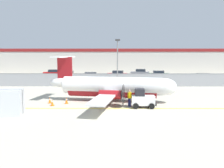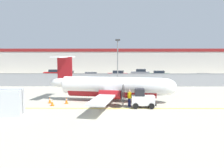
{
  "view_description": "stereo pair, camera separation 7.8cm",
  "coord_description": "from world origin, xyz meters",
  "px_view_note": "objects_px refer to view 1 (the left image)",
  "views": [
    {
      "loc": [
        -0.67,
        -21.4,
        5.22
      ],
      "look_at": [
        -0.82,
        6.54,
        1.8
      ],
      "focal_mm": 40.0,
      "sensor_mm": 36.0,
      "label": 1
    },
    {
      "loc": [
        -0.59,
        -21.4,
        5.22
      ],
      "look_at": [
        -0.82,
        6.54,
        1.8
      ],
      "focal_mm": 40.0,
      "sensor_mm": 36.0,
      "label": 2
    }
  ],
  "objects_px": {
    "traffic_cone_near_left": "(124,96)",
    "parked_car_1": "(67,75)",
    "parked_car_6": "(203,78)",
    "apron_light_pole": "(117,60)",
    "ground_crew_worker": "(130,97)",
    "commuter_airplane": "(114,87)",
    "parked_car_5": "(159,74)",
    "parked_car_0": "(53,73)",
    "traffic_cone_near_right": "(52,103)",
    "traffic_cone_far_right": "(66,101)",
    "traffic_cone_far_left": "(50,100)",
    "parked_car_3": "(117,74)",
    "cargo_container": "(8,102)",
    "parked_car_4": "(140,73)",
    "parked_car_2": "(91,76)",
    "baggage_tug": "(143,99)"
  },
  "relations": [
    {
      "from": "ground_crew_worker",
      "to": "parked_car_1",
      "type": "distance_m",
      "value": 29.0
    },
    {
      "from": "commuter_airplane",
      "to": "traffic_cone_far_left",
      "type": "distance_m",
      "value": 7.01
    },
    {
      "from": "traffic_cone_near_left",
      "to": "traffic_cone_far_right",
      "type": "distance_m",
      "value": 6.93
    },
    {
      "from": "parked_car_4",
      "to": "parked_car_5",
      "type": "bearing_deg",
      "value": 130.0
    },
    {
      "from": "commuter_airplane",
      "to": "parked_car_1",
      "type": "height_order",
      "value": "commuter_airplane"
    },
    {
      "from": "traffic_cone_near_left",
      "to": "parked_car_1",
      "type": "xyz_separation_m",
      "value": [
        -10.71,
        22.08,
        0.58
      ]
    },
    {
      "from": "cargo_container",
      "to": "parked_car_3",
      "type": "bearing_deg",
      "value": 63.52
    },
    {
      "from": "traffic_cone_near_left",
      "to": "parked_car_3",
      "type": "height_order",
      "value": "parked_car_3"
    },
    {
      "from": "commuter_airplane",
      "to": "parked_car_6",
      "type": "height_order",
      "value": "commuter_airplane"
    },
    {
      "from": "commuter_airplane",
      "to": "ground_crew_worker",
      "type": "distance_m",
      "value": 3.17
    },
    {
      "from": "commuter_airplane",
      "to": "traffic_cone_near_right",
      "type": "height_order",
      "value": "commuter_airplane"
    },
    {
      "from": "cargo_container",
      "to": "parked_car_4",
      "type": "xyz_separation_m",
      "value": [
        15.13,
        36.22,
        -0.21
      ]
    },
    {
      "from": "parked_car_2",
      "to": "parked_car_4",
      "type": "distance_m",
      "value": 14.26
    },
    {
      "from": "baggage_tug",
      "to": "parked_car_5",
      "type": "relative_size",
      "value": 0.55
    },
    {
      "from": "commuter_airplane",
      "to": "apron_light_pole",
      "type": "xyz_separation_m",
      "value": [
        0.51,
        9.37,
        2.7
      ]
    },
    {
      "from": "baggage_tug",
      "to": "parked_car_4",
      "type": "height_order",
      "value": "baggage_tug"
    },
    {
      "from": "cargo_container",
      "to": "parked_car_6",
      "type": "bearing_deg",
      "value": 34.43
    },
    {
      "from": "traffic_cone_far_right",
      "to": "traffic_cone_far_left",
      "type": "bearing_deg",
      "value": 172.63
    },
    {
      "from": "parked_car_3",
      "to": "parked_car_4",
      "type": "height_order",
      "value": "same"
    },
    {
      "from": "cargo_container",
      "to": "parked_car_1",
      "type": "height_order",
      "value": "cargo_container"
    },
    {
      "from": "apron_light_pole",
      "to": "cargo_container",
      "type": "bearing_deg",
      "value": -121.81
    },
    {
      "from": "traffic_cone_near_right",
      "to": "traffic_cone_far_left",
      "type": "distance_m",
      "value": 1.47
    },
    {
      "from": "traffic_cone_near_left",
      "to": "traffic_cone_near_right",
      "type": "distance_m",
      "value": 8.54
    },
    {
      "from": "traffic_cone_near_right",
      "to": "traffic_cone_near_left",
      "type": "bearing_deg",
      "value": 30.48
    },
    {
      "from": "traffic_cone_near_right",
      "to": "parked_car_3",
      "type": "relative_size",
      "value": 0.15
    },
    {
      "from": "ground_crew_worker",
      "to": "parked_car_0",
      "type": "bearing_deg",
      "value": 77.54
    },
    {
      "from": "ground_crew_worker",
      "to": "traffic_cone_far_right",
      "type": "bearing_deg",
      "value": 128.92
    },
    {
      "from": "commuter_airplane",
      "to": "baggage_tug",
      "type": "distance_m",
      "value": 4.26
    },
    {
      "from": "cargo_container",
      "to": "traffic_cone_near_right",
      "type": "height_order",
      "value": "cargo_container"
    },
    {
      "from": "cargo_container",
      "to": "traffic_cone_near_left",
      "type": "relative_size",
      "value": 4.19
    },
    {
      "from": "parked_car_6",
      "to": "parked_car_1",
      "type": "bearing_deg",
      "value": -13.73
    },
    {
      "from": "parked_car_1",
      "to": "parked_car_3",
      "type": "relative_size",
      "value": 0.97
    },
    {
      "from": "cargo_container",
      "to": "traffic_cone_far_left",
      "type": "bearing_deg",
      "value": 57.16
    },
    {
      "from": "ground_crew_worker",
      "to": "traffic_cone_far_right",
      "type": "distance_m",
      "value": 6.71
    },
    {
      "from": "parked_car_6",
      "to": "apron_light_pole",
      "type": "bearing_deg",
      "value": 28.38
    },
    {
      "from": "traffic_cone_far_right",
      "to": "apron_light_pole",
      "type": "relative_size",
      "value": 0.09
    },
    {
      "from": "cargo_container",
      "to": "parked_car_4",
      "type": "distance_m",
      "value": 39.26
    },
    {
      "from": "parked_car_0",
      "to": "apron_light_pole",
      "type": "bearing_deg",
      "value": 127.49
    },
    {
      "from": "parked_car_0",
      "to": "parked_car_2",
      "type": "xyz_separation_m",
      "value": [
        9.13,
        -8.02,
        0.0
      ]
    },
    {
      "from": "parked_car_2",
      "to": "parked_car_5",
      "type": "distance_m",
      "value": 14.47
    },
    {
      "from": "parked_car_2",
      "to": "parked_car_6",
      "type": "bearing_deg",
      "value": -12.84
    },
    {
      "from": "parked_car_3",
      "to": "parked_car_6",
      "type": "bearing_deg",
      "value": 160.23
    },
    {
      "from": "apron_light_pole",
      "to": "traffic_cone_near_right",
      "type": "bearing_deg",
      "value": -119.9
    },
    {
      "from": "ground_crew_worker",
      "to": "parked_car_5",
      "type": "bearing_deg",
      "value": 35.84
    },
    {
      "from": "traffic_cone_near_right",
      "to": "parked_car_0",
      "type": "bearing_deg",
      "value": 103.24
    },
    {
      "from": "parked_car_1",
      "to": "traffic_cone_near_right",
      "type": "bearing_deg",
      "value": 96.89
    },
    {
      "from": "cargo_container",
      "to": "apron_light_pole",
      "type": "relative_size",
      "value": 0.37
    },
    {
      "from": "traffic_cone_near_right",
      "to": "traffic_cone_far_right",
      "type": "distance_m",
      "value": 1.65
    },
    {
      "from": "traffic_cone_near_left",
      "to": "traffic_cone_far_right",
      "type": "bearing_deg",
      "value": -152.33
    },
    {
      "from": "parked_car_6",
      "to": "traffic_cone_far_right",
      "type": "bearing_deg",
      "value": 42.22
    }
  ]
}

